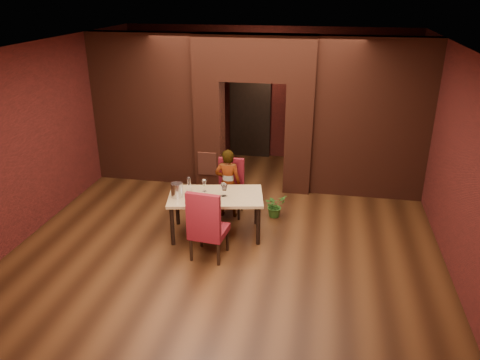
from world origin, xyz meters
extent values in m
plane|color=#462511|center=(0.00, 0.00, 0.00)|extent=(8.00, 8.00, 0.00)
cube|color=silver|center=(0.00, 0.00, 3.20)|extent=(7.00, 8.00, 0.04)
cube|color=maroon|center=(0.00, 4.00, 1.60)|extent=(7.00, 0.04, 3.20)
cube|color=maroon|center=(0.00, -4.00, 1.60)|extent=(7.00, 0.04, 3.20)
cube|color=maroon|center=(-3.50, 0.00, 1.60)|extent=(0.04, 8.00, 3.20)
cube|color=maroon|center=(3.50, 0.00, 1.60)|extent=(0.04, 8.00, 3.20)
cube|color=maroon|center=(-0.95, 2.00, 1.15)|extent=(0.55, 0.55, 2.30)
cube|color=maroon|center=(0.95, 2.00, 1.15)|extent=(0.55, 0.55, 2.30)
cube|color=maroon|center=(0.00, 2.00, 2.75)|extent=(2.45, 0.55, 0.90)
cube|color=maroon|center=(-2.36, 2.00, 1.60)|extent=(2.28, 0.35, 3.20)
cube|color=maroon|center=(2.36, 2.00, 1.60)|extent=(2.28, 0.35, 3.20)
cube|color=#AB4B31|center=(-0.95, 1.71, 0.55)|extent=(0.40, 0.03, 0.50)
cube|color=black|center=(-0.40, 3.94, 1.05)|extent=(0.90, 0.08, 2.10)
cube|color=black|center=(-0.40, 3.90, 1.05)|extent=(1.02, 0.04, 2.22)
cube|color=tan|center=(-0.29, -0.25, 0.37)|extent=(1.74, 1.19, 0.75)
cube|color=maroon|center=(-0.21, 0.54, 0.53)|extent=(0.50, 0.50, 1.07)
cube|color=maroon|center=(-0.23, -0.98, 0.60)|extent=(0.60, 0.60, 1.20)
imported|color=beige|center=(-0.24, 0.49, 0.66)|extent=(0.49, 0.33, 1.33)
cube|color=white|center=(-0.50, -0.38, 0.75)|extent=(0.31, 0.24, 0.00)
cylinder|color=silver|center=(-0.92, -0.44, 0.87)|extent=(0.20, 0.20, 0.25)
cylinder|color=white|center=(-0.77, -0.21, 0.89)|extent=(0.07, 0.07, 0.29)
imported|color=#316520|center=(0.64, 0.62, 0.22)|extent=(0.53, 0.52, 0.44)
camera|label=1|loc=(1.48, -7.33, 4.08)|focal=35.00mm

